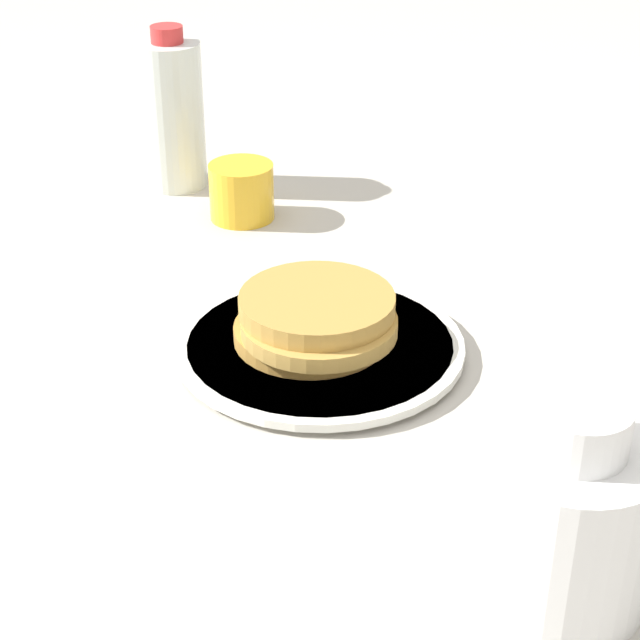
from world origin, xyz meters
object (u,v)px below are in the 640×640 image
Objects in this scene: juice_glass at (242,192)px; cream_jug at (566,516)px; plate at (320,347)px; pancake_stack at (316,320)px; water_bottle_near at (172,114)px.

cream_jug is (-0.57, -0.20, 0.03)m from juice_glass.
pancake_stack is (0.00, 0.00, 0.03)m from plate.
water_bottle_near reaches higher than plate.
plate is at bearing -166.01° from juice_glass.
cream_jug is (-0.29, -0.13, 0.05)m from plate.
pancake_stack is 0.29m from juice_glass.
plate is 0.42m from water_bottle_near.
water_bottle_near reaches higher than pancake_stack.
juice_glass reaches higher than plate.
plate is at bearing -158.84° from water_bottle_near.
pancake_stack is 0.79× the size of water_bottle_near.
juice_glass is at bearing -141.71° from water_bottle_near.
water_bottle_near is at bearing 20.75° from pancake_stack.
plate is 1.34× the size of water_bottle_near.
water_bottle_near is at bearing 21.16° from plate.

